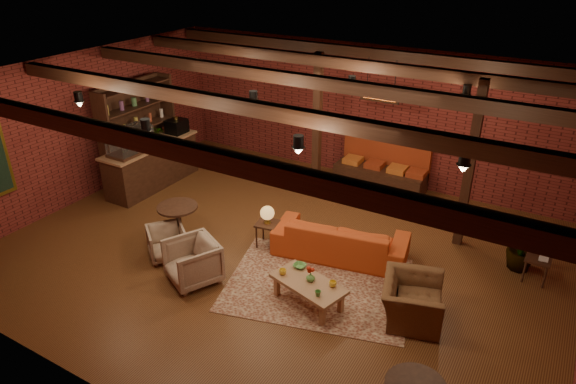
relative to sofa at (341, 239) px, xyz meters
The scene contains 25 objects.
floor 1.17m from the sofa, 155.48° to the right, with size 10.00×10.00×0.00m, color #422110.
ceiling 3.06m from the sofa, 155.48° to the right, with size 10.00×8.00×0.02m, color black.
wall_back 3.88m from the sofa, 106.05° to the left, with size 10.00×0.02×3.20m, color maroon.
wall_front 4.74m from the sofa, 102.84° to the right, with size 10.00×0.02×3.20m, color maroon.
wall_left 6.16m from the sofa, behind, with size 0.02×8.00×3.20m, color maroon.
ceiling_beams 2.95m from the sofa, 155.48° to the right, with size 9.80×6.40×0.22m, color black, non-canonical shape.
ceiling_pipe 2.92m from the sofa, 131.84° to the left, with size 0.12×0.12×9.60m, color black.
post_left 2.95m from the sofa, 127.13° to the left, with size 0.16×0.16×3.20m, color black.
post_right 2.66m from the sofa, 40.75° to the left, with size 0.16×0.16×3.20m, color black.
service_counter 5.16m from the sofa, behind, with size 0.80×2.50×1.60m, color black, non-canonical shape.
plant_counter 5.14m from the sofa, behind, with size 0.35×0.39×0.30m, color #337F33.
shelving_hutch 5.62m from the sofa, behind, with size 0.52×2.00×2.40m, color black, non-canonical shape.
banquette 3.12m from the sofa, 97.70° to the left, with size 2.10×0.70×1.00m, color #993519, non-canonical shape.
service_sign 3.33m from the sofa, 98.99° to the left, with size 0.86×0.06×0.30m, color #EC5917.
ceiling_spotlights 2.74m from the sofa, 155.48° to the right, with size 6.40×4.40×0.28m, color black, non-canonical shape.
rug 1.07m from the sofa, 86.02° to the right, with size 3.02×2.31×0.01m, color maroon.
sofa is the anchor object (origin of this frame).
coffee_table 1.54m from the sofa, 84.60° to the right, with size 1.33×0.91×0.67m.
side_table_lamp 1.42m from the sofa, 163.76° to the right, with size 0.46×0.46×0.84m.
round_table_left 3.08m from the sofa, 158.22° to the right, with size 0.76×0.76×0.79m.
armchair_a 3.18m from the sofa, 149.06° to the right, with size 0.65×0.61×0.67m, color beige.
armchair_b 2.70m from the sofa, 133.00° to the right, with size 0.81×0.75×0.83m, color beige.
armchair_right 1.99m from the sofa, 32.04° to the right, with size 1.02×0.66×0.89m, color brown.
side_table_book 3.37m from the sofa, 16.76° to the left, with size 0.41×0.41×0.47m.
plant_tall 3.32m from the sofa, 22.48° to the left, with size 1.52×1.52×2.71m, color #4C7F4C.
Camera 1 is at (4.22, -6.97, 5.29)m, focal length 32.00 mm.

